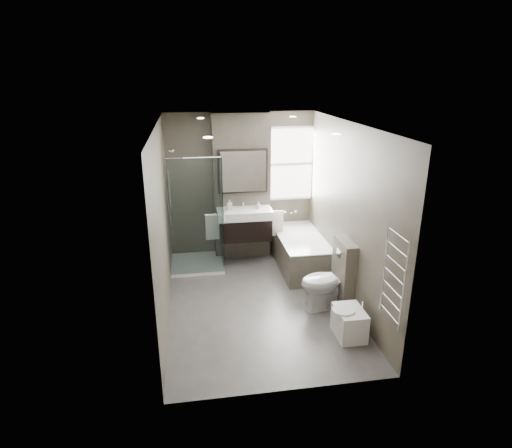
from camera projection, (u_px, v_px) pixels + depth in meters
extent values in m
cube|color=#504C49|center=(258.00, 303.00, 6.38)|extent=(2.65, 3.85, 0.05)
cube|color=silver|center=(258.00, 122.00, 5.49)|extent=(2.65, 3.85, 0.05)
cube|color=#554E41|center=(241.00, 185.00, 7.72)|extent=(2.65, 0.05, 2.60)
cube|color=#554E41|center=(291.00, 283.00, 4.14)|extent=(2.65, 0.05, 2.60)
cube|color=#554E41|center=(161.00, 225.00, 5.73)|extent=(0.05, 3.85, 2.60)
cube|color=#554E41|center=(349.00, 215.00, 6.13)|extent=(0.05, 3.85, 2.60)
cube|color=#504A3F|center=(242.00, 188.00, 7.58)|extent=(1.00, 0.25, 2.60)
cube|color=black|center=(245.00, 228.00, 7.47)|extent=(0.90, 0.45, 0.38)
cube|color=white|center=(245.00, 214.00, 7.38)|extent=(0.95, 0.47, 0.15)
cylinder|color=silver|center=(243.00, 203.00, 7.50)|extent=(0.03, 0.03, 0.12)
cylinder|color=silver|center=(244.00, 201.00, 7.42)|extent=(0.02, 0.12, 0.02)
cube|color=black|center=(243.00, 171.00, 7.33)|extent=(0.86, 0.06, 0.76)
cube|color=white|center=(243.00, 172.00, 7.29)|extent=(0.80, 0.02, 0.70)
cube|color=white|center=(213.00, 227.00, 7.35)|extent=(0.24, 0.06, 0.44)
cube|color=white|center=(276.00, 223.00, 7.52)|extent=(0.24, 0.06, 0.44)
cube|color=white|center=(197.00, 263.00, 7.58)|extent=(0.90, 0.90, 0.06)
cube|color=white|center=(195.00, 218.00, 6.83)|extent=(0.88, 0.01, 1.94)
cube|color=white|center=(221.00, 209.00, 7.31)|extent=(0.01, 0.88, 1.94)
cylinder|color=silver|center=(170.00, 198.00, 7.11)|extent=(0.02, 0.02, 1.00)
cube|color=#504A3F|center=(300.00, 252.00, 7.44)|extent=(0.75, 1.60, 0.55)
cube|color=white|center=(301.00, 237.00, 7.34)|extent=(0.75, 1.60, 0.03)
cube|color=white|center=(300.00, 241.00, 7.37)|extent=(0.61, 1.42, 0.12)
cube|color=white|center=(290.00, 164.00, 7.69)|extent=(0.98, 0.04, 1.33)
cube|color=white|center=(291.00, 164.00, 7.67)|extent=(0.90, 0.01, 1.25)
cube|color=white|center=(291.00, 164.00, 7.66)|extent=(0.90, 0.01, 0.05)
imported|color=white|center=(328.00, 282.00, 6.11)|extent=(0.84, 0.55, 0.81)
cube|color=#504A3F|center=(344.00, 273.00, 6.15)|extent=(0.18, 0.55, 1.00)
cube|color=silver|center=(339.00, 253.00, 6.03)|extent=(0.01, 0.16, 0.11)
cube|color=white|center=(349.00, 323.00, 5.49)|extent=(0.34, 0.48, 0.38)
cylinder|color=white|center=(343.00, 311.00, 5.42)|extent=(0.29, 0.29, 0.05)
cylinder|color=silver|center=(363.00, 304.00, 5.43)|extent=(0.02, 0.02, 0.10)
cylinder|color=silver|center=(404.00, 286.00, 4.48)|extent=(0.03, 0.03, 1.10)
cylinder|color=silver|center=(385.00, 267.00, 4.91)|extent=(0.03, 0.03, 1.10)
cube|color=silver|center=(394.00, 276.00, 4.69)|extent=(0.02, 0.46, 1.00)
imported|color=white|center=(230.00, 205.00, 7.31)|extent=(0.08, 0.08, 0.18)
imported|color=white|center=(258.00, 205.00, 7.41)|extent=(0.09, 0.09, 0.12)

